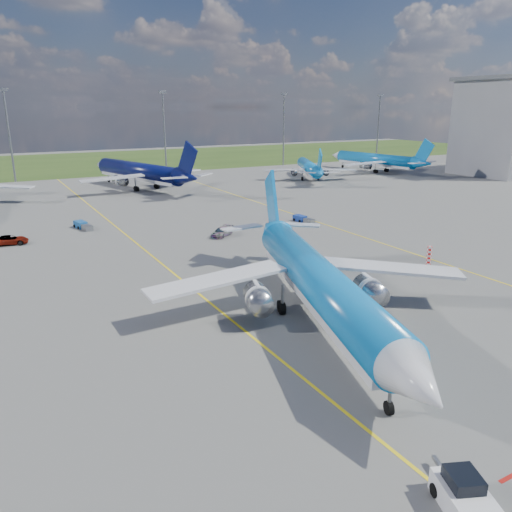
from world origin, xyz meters
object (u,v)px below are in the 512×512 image
warning_post (429,259)px  main_airliner (318,323)px  bg_jet_n (140,188)px  pushback_tug (466,500)px  service_car_c (222,232)px  baggage_tug_c (83,226)px  baggage_tug_e (303,219)px  service_car_b (10,240)px  bg_jet_ene (374,172)px  baggage_tug_w (289,260)px  bg_jet_ne (309,179)px

warning_post → main_airliner: 20.42m
bg_jet_n → pushback_tug: size_ratio=8.13×
service_car_c → baggage_tug_c: (-16.96, 14.85, -0.17)m
warning_post → baggage_tug_e: 28.51m
service_car_b → bg_jet_ene: bearing=-60.9°
baggage_tug_w → baggage_tug_c: size_ratio=1.11×
warning_post → baggage_tug_c: (-30.83, 41.17, -1.01)m
service_car_b → baggage_tug_c: service_car_b is taller
bg_jet_ne → bg_jet_ene: bearing=-146.2°
main_airliner → service_car_c: (5.72, 31.90, 0.66)m
baggage_tug_w → baggage_tug_e: (14.57, 18.52, -0.08)m
bg_jet_n → service_car_c: 50.01m
baggage_tug_e → pushback_tug: bearing=-124.3°
bg_jet_n → baggage_tug_w: bg_jet_n is taller
warning_post → bg_jet_n: bg_jet_n is taller
service_car_c → service_car_b: bearing=-146.9°
warning_post → service_car_b: bearing=138.8°
warning_post → service_car_c: bearing=117.8°
bg_jet_ene → baggage_tug_w: size_ratio=7.21×
service_car_c → baggage_tug_e: bearing=60.5°
bg_jet_ne → service_car_c: size_ratio=7.43×
pushback_tug → baggage_tug_c: (-4.65, 67.62, -0.24)m
pushback_tug → baggage_tug_e: pushback_tug is taller
service_car_c → baggage_tug_c: size_ratio=0.95×
bg_jet_ne → baggage_tug_c: size_ratio=7.02×
bg_jet_n → baggage_tug_e: bearing=90.1°
warning_post → bg_jet_ene: bearing=51.9°
bg_jet_ne → service_car_b: bg_jet_ne is taller
pushback_tug → baggage_tug_w: bearing=92.0°
baggage_tug_w → warning_post: bearing=-51.0°
baggage_tug_e → baggage_tug_c: bearing=151.6°
bg_jet_ene → pushback_tug: size_ratio=7.14×
bg_jet_n → baggage_tug_c: size_ratio=9.08×
pushback_tug → baggage_tug_w: 38.80m
baggage_tug_c → baggage_tug_e: 35.15m
bg_jet_n → baggage_tug_c: (-19.38, -35.10, 0.49)m
service_car_b → service_car_c: 29.30m
bg_jet_ene → pushback_tug: bg_jet_ene is taller
bg_jet_ne → baggage_tug_c: (-63.00, -29.11, 0.49)m
bg_jet_ne → service_car_b: bearing=50.4°
pushback_tug → baggage_tug_w: pushback_tug is taller
main_airliner → baggage_tug_w: main_airliner is taller
service_car_c → main_airliner: bearing=-47.2°
bg_jet_n → baggage_tug_w: 66.38m
baggage_tug_c → warning_post: bearing=-65.9°
warning_post → service_car_c: 29.77m
main_airliner → baggage_tug_w: size_ratio=7.88×
main_airliner → pushback_tug: main_airliner is taller
bg_jet_ene → service_car_c: (-71.98, -47.71, 0.66)m
bg_jet_ene → bg_jet_ne: bearing=0.6°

